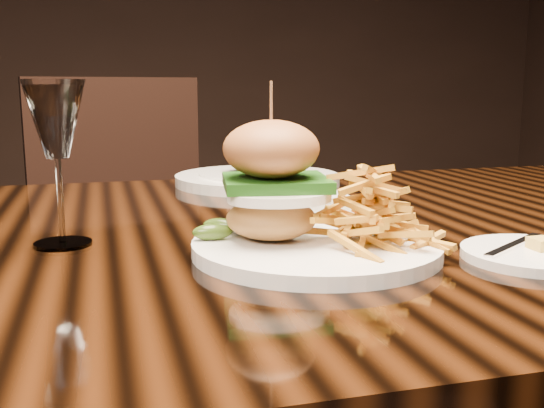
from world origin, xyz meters
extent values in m
plane|color=#432E24|center=(0.00, 3.50, 1.40)|extent=(6.00, 0.00, 6.00)
cube|color=black|center=(0.00, 0.00, 0.73)|extent=(1.60, 0.90, 0.04)
cube|color=black|center=(0.74, 0.39, 0.35)|extent=(0.06, 0.06, 0.71)
cylinder|color=white|center=(0.06, -0.14, 0.76)|extent=(0.26, 0.26, 0.01)
ellipsoid|color=olive|center=(0.02, -0.12, 0.79)|extent=(0.10, 0.10, 0.04)
ellipsoid|color=white|center=(0.02, -0.14, 0.81)|extent=(0.11, 0.09, 0.01)
ellipsoid|color=orange|center=(0.04, -0.16, 0.82)|extent=(0.02, 0.02, 0.01)
cube|color=#285E17|center=(0.02, -0.12, 0.82)|extent=(0.12, 0.12, 0.01)
ellipsoid|color=brown|center=(0.02, -0.12, 0.86)|extent=(0.10, 0.10, 0.06)
cylinder|color=#8E6442|center=(0.02, -0.12, 0.89)|extent=(0.00, 0.00, 0.08)
ellipsoid|color=#233A0F|center=(-0.05, -0.11, 0.77)|extent=(0.04, 0.02, 0.02)
ellipsoid|color=#233A0F|center=(-0.03, -0.09, 0.77)|extent=(0.05, 0.04, 0.02)
cylinder|color=white|center=(0.27, -0.22, 0.76)|extent=(0.15, 0.15, 0.01)
cube|color=gold|center=(0.28, -0.22, 0.77)|extent=(0.02, 0.02, 0.01)
cube|color=white|center=(0.26, -0.20, 0.76)|extent=(0.11, 0.08, 0.00)
cube|color=white|center=(0.10, 0.00, 0.77)|extent=(0.09, 0.09, 0.04)
cylinder|color=white|center=(-0.20, -0.03, 0.75)|extent=(0.06, 0.06, 0.00)
cylinder|color=white|center=(-0.20, -0.03, 0.80)|extent=(0.01, 0.01, 0.09)
cone|color=white|center=(-0.20, -0.03, 0.89)|extent=(0.07, 0.07, 0.08)
cylinder|color=white|center=(0.12, 0.35, 0.76)|extent=(0.30, 0.30, 0.02)
cylinder|color=white|center=(0.12, 0.35, 0.76)|extent=(0.21, 0.21, 0.02)
ellipsoid|color=black|center=(0.12, 0.35, 0.80)|extent=(0.12, 0.10, 0.06)
ellipsoid|color=#285E17|center=(0.13, 0.34, 0.84)|extent=(0.04, 0.03, 0.02)
cube|color=black|center=(-0.08, 0.80, 0.45)|extent=(0.54, 0.54, 0.06)
cube|color=black|center=(-0.12, 1.01, 0.70)|extent=(0.46, 0.13, 0.50)
cylinder|color=black|center=(0.14, 0.65, 0.23)|extent=(0.04, 0.04, 0.45)
cylinder|color=black|center=(-0.30, 0.95, 0.23)|extent=(0.04, 0.04, 0.45)
cylinder|color=black|center=(0.07, 1.02, 0.23)|extent=(0.04, 0.04, 0.45)
camera|label=1|loc=(-0.16, -0.76, 0.93)|focal=42.00mm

